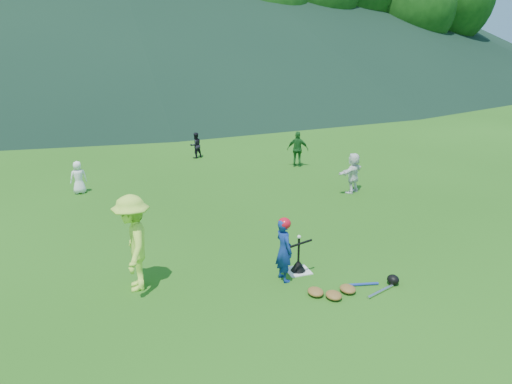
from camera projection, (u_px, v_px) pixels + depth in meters
ground at (298, 271)px, 9.89m from camera, size 120.00×120.00×0.00m
home_plate at (298, 271)px, 9.88m from camera, size 0.45×0.45×0.02m
baseball at (299, 237)px, 9.66m from camera, size 0.08×0.08×0.08m
batter_child at (284, 250)px, 9.37m from camera, size 0.35×0.48×1.24m
adult_coach at (133, 243)px, 8.98m from camera, size 0.79×1.23×1.80m
fielder_a at (78, 177)px, 14.56m from camera, size 0.51×0.37×0.97m
fielder_b at (196, 145)px, 18.72m from camera, size 0.56×0.50×0.97m
fielder_c at (298, 149)px, 17.46m from camera, size 0.79×0.61×1.25m
fielder_d at (353, 173)px, 14.62m from camera, size 1.14×0.84×1.19m
batting_tee at (298, 265)px, 9.85m from camera, size 0.30×0.30×0.68m
batter_gear at (286, 225)px, 9.22m from camera, size 0.73×0.26×0.60m
equipment_pile at (348, 289)px, 9.06m from camera, size 1.80×0.64×0.19m
outfield_fence at (134, 90)px, 34.81m from camera, size 70.07×0.08×1.33m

